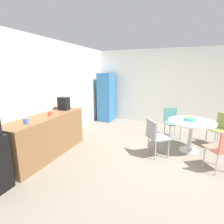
{
  "coord_description": "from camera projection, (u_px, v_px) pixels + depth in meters",
  "views": [
    {
      "loc": [
        -3.43,
        -0.02,
        1.84
      ],
      "look_at": [
        0.11,
        1.36,
        0.95
      ],
      "focal_mm": 28.02,
      "sensor_mm": 36.0,
      "label": 1
    }
  ],
  "objects": [
    {
      "name": "ground_plane",
      "position": [
        173.0,
        164.0,
        3.54
      ],
      "size": [
        6.0,
        6.0,
        0.0
      ],
      "primitive_type": "plane",
      "color": "gray"
    },
    {
      "name": "wall_back",
      "position": [
        49.0,
        94.0,
        4.31
      ],
      "size": [
        6.0,
        0.1,
        2.6
      ],
      "primitive_type": "cube",
      "color": "white",
      "rests_on": "ground_plane"
    },
    {
      "name": "wall_side_right",
      "position": [
        180.0,
        87.0,
        5.96
      ],
      "size": [
        0.1,
        6.0,
        2.6
      ],
      "primitive_type": "cube",
      "color": "white",
      "rests_on": "ground_plane"
    },
    {
      "name": "counter_block",
      "position": [
        47.0,
        136.0,
        3.86
      ],
      "size": [
        2.02,
        0.6,
        0.9
      ],
      "primitive_type": "cube",
      "color": "brown",
      "rests_on": "ground_plane"
    },
    {
      "name": "locker_cabinet",
      "position": [
        106.0,
        97.0,
        6.55
      ],
      "size": [
        0.6,
        0.5,
        1.78
      ],
      "primitive_type": "cube",
      "color": "#3372B2",
      "rests_on": "ground_plane"
    },
    {
      "name": "round_table",
      "position": [
        191.0,
        127.0,
        4.01
      ],
      "size": [
        1.03,
        1.03,
        0.74
      ],
      "color": "silver",
      "rests_on": "ground_plane"
    },
    {
      "name": "chair_teal",
      "position": [
        172.0,
        119.0,
        4.92
      ],
      "size": [
        0.57,
        0.57,
        0.83
      ],
      "color": "silver",
      "rests_on": "ground_plane"
    },
    {
      "name": "chair_gray",
      "position": [
        155.0,
        134.0,
        3.75
      ],
      "size": [
        0.59,
        0.59,
        0.83
      ],
      "color": "silver",
      "rests_on": "ground_plane"
    },
    {
      "name": "chair_coral",
      "position": [
        224.0,
        147.0,
        3.13
      ],
      "size": [
        0.58,
        0.58,
        0.83
      ],
      "color": "silver",
      "rests_on": "ground_plane"
    },
    {
      "name": "chair_olive",
      "position": [
        221.0,
        126.0,
        4.32
      ],
      "size": [
        0.59,
        0.59,
        0.83
      ],
      "color": "silver",
      "rests_on": "ground_plane"
    },
    {
      "name": "fruit_bowl",
      "position": [
        190.0,
        119.0,
        3.99
      ],
      "size": [
        0.25,
        0.25,
        0.11
      ],
      "color": "teal",
      "rests_on": "round_table"
    },
    {
      "name": "mug_white",
      "position": [
        50.0,
        114.0,
        3.77
      ],
      "size": [
        0.13,
        0.08,
        0.09
      ],
      "color": "#D84C4C",
      "rests_on": "counter_block"
    },
    {
      "name": "mug_green",
      "position": [
        26.0,
        121.0,
        3.2
      ],
      "size": [
        0.13,
        0.08,
        0.09
      ],
      "color": "#3F66BF",
      "rests_on": "counter_block"
    },
    {
      "name": "mug_red",
      "position": [
        68.0,
        108.0,
        4.38
      ],
      "size": [
        0.13,
        0.08,
        0.09
      ],
      "color": "black",
      "rests_on": "counter_block"
    },
    {
      "name": "coffee_maker",
      "position": [
        64.0,
        103.0,
        4.33
      ],
      "size": [
        0.2,
        0.24,
        0.32
      ],
      "primitive_type": "cube",
      "color": "black",
      "rests_on": "counter_block"
    }
  ]
}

